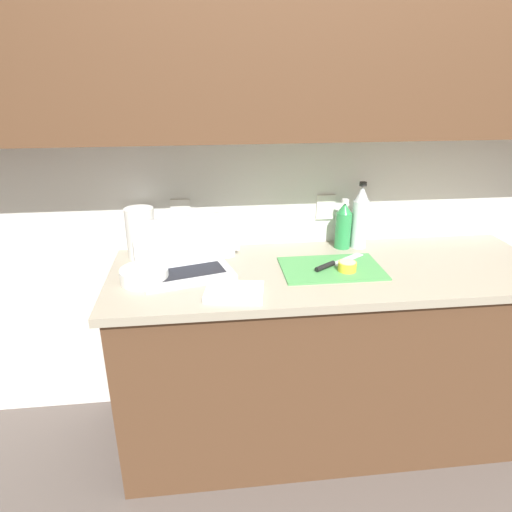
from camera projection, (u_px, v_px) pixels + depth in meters
name	position (u px, v px, depth m)	size (l,w,h in m)	color
ground_plane	(320.00, 428.00, 2.31)	(12.00, 12.00, 0.00)	#564C47
wall_back	(325.00, 101.00, 1.95)	(5.20, 0.38, 2.60)	white
counter_unit	(329.00, 352.00, 2.14)	(1.90, 0.66, 0.89)	brown
laptop	(184.00, 261.00, 1.91)	(0.42, 0.31, 0.23)	silver
cutting_board	(332.00, 268.00, 1.96)	(0.43, 0.28, 0.01)	#4C9E51
knife	(331.00, 264.00, 1.97)	(0.26, 0.20, 0.02)	silver
lemon_half_cut	(347.00, 266.00, 1.92)	(0.08, 0.08, 0.04)	yellow
bottle_green_soda	(360.00, 218.00, 2.16)	(0.08, 0.08, 0.32)	silver
bottle_oil_tall	(343.00, 226.00, 2.16)	(0.08, 0.08, 0.24)	#2D934C
measuring_cup	(227.00, 246.00, 2.10)	(0.10, 0.08, 0.09)	silver
bowl_white	(144.00, 275.00, 1.84)	(0.19, 0.19, 0.06)	white
paper_towel_roll	(141.00, 233.00, 2.05)	(0.13, 0.13, 0.23)	white
dish_towel	(234.00, 292.00, 1.74)	(0.22, 0.16, 0.02)	white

